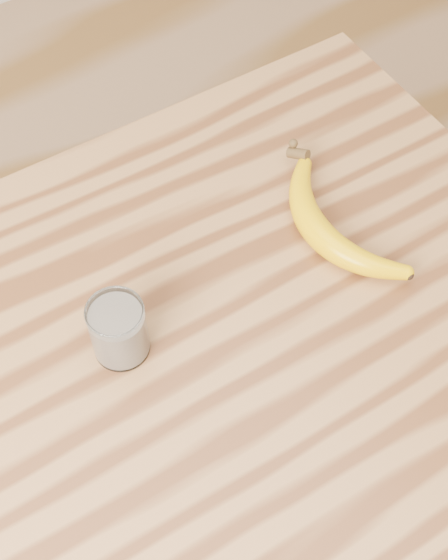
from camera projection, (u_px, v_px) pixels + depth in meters
room at (73, 121)px, 0.54m from camera, size 4.04×4.04×2.70m
table at (144, 440)px, 1.02m from camera, size 1.20×0.80×0.90m
smoothie_glass at (119, 330)px, 0.92m from camera, size 0.07×0.07×0.09m
banana at (319, 234)px, 1.02m from camera, size 0.13×0.33×0.04m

